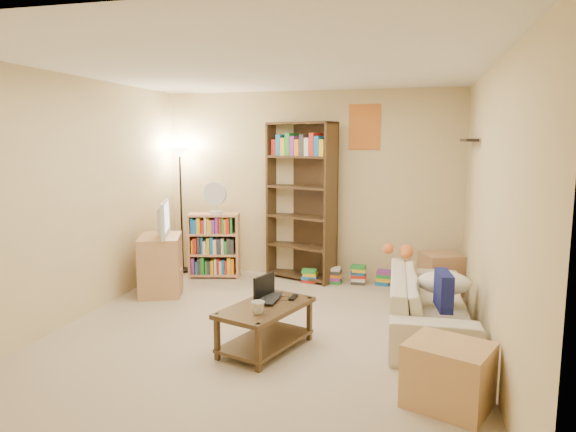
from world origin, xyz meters
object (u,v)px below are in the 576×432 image
(television, at_px, (159,219))
(side_table, at_px, (441,273))
(tall_bookshelf, at_px, (301,198))
(coffee_table, at_px, (265,321))
(mug, at_px, (258,307))
(tabby_cat, at_px, (403,251))
(end_cabinet, at_px, (448,375))
(laptop, at_px, (276,299))
(floor_lamp, at_px, (180,173))
(sofa, at_px, (429,303))
(tv_stand, at_px, (161,265))
(short_bookshelf, at_px, (214,245))
(desk_fan, at_px, (215,197))

(television, relative_size, side_table, 1.44)
(side_table, bearing_deg, tall_bookshelf, 172.25)
(coffee_table, bearing_deg, mug, -71.00)
(tabby_cat, distance_m, end_cabinet, 2.25)
(laptop, relative_size, end_cabinet, 0.69)
(mug, height_order, end_cabinet, mug)
(tabby_cat, distance_m, tall_bookshelf, 1.66)
(floor_lamp, height_order, end_cabinet, floor_lamp)
(sofa, height_order, tv_stand, tv_stand)
(tabby_cat, xyz_separation_m, television, (-2.87, -0.20, 0.29))
(tabby_cat, relative_size, short_bookshelf, 0.50)
(mug, bearing_deg, television, 137.76)
(mug, height_order, tall_bookshelf, tall_bookshelf)
(tabby_cat, height_order, end_cabinet, tabby_cat)
(television, height_order, desk_fan, desk_fan)
(coffee_table, bearing_deg, desk_fan, 140.41)
(sofa, height_order, tall_bookshelf, tall_bookshelf)
(laptop, bearing_deg, end_cabinet, -118.56)
(tall_bookshelf, distance_m, floor_lamp, 1.75)
(tall_bookshelf, height_order, end_cabinet, tall_bookshelf)
(coffee_table, bearing_deg, tall_bookshelf, 113.87)
(television, bearing_deg, side_table, -97.63)
(mug, bearing_deg, laptop, 81.17)
(mug, xyz_separation_m, tv_stand, (-1.72, 1.56, -0.10))
(floor_lamp, bearing_deg, television, -78.51)
(tv_stand, bearing_deg, mug, -63.46)
(sofa, distance_m, tabby_cat, 0.85)
(tabby_cat, relative_size, side_table, 0.88)
(laptop, height_order, floor_lamp, floor_lamp)
(sofa, bearing_deg, short_bookshelf, 61.61)
(tv_stand, distance_m, desk_fan, 1.18)
(coffee_table, relative_size, television, 1.44)
(tabby_cat, distance_m, mug, 2.11)
(mug, relative_size, desk_fan, 0.36)
(desk_fan, bearing_deg, tv_stand, -115.67)
(floor_lamp, bearing_deg, end_cabinet, -41.25)
(sofa, xyz_separation_m, tabby_cat, (-0.27, 0.72, 0.35))
(tv_stand, bearing_deg, end_cabinet, -52.69)
(tv_stand, relative_size, television, 0.99)
(tabby_cat, height_order, side_table, tabby_cat)
(coffee_table, height_order, television, television)
(tv_stand, xyz_separation_m, television, (0.00, 0.00, 0.56))
(sofa, height_order, tabby_cat, tabby_cat)
(television, distance_m, short_bookshelf, 1.05)
(mug, xyz_separation_m, end_cabinet, (1.52, -0.42, -0.23))
(sofa, height_order, coffee_table, sofa)
(sofa, distance_m, short_bookshelf, 3.12)
(coffee_table, bearing_deg, sofa, 49.06)
(desk_fan, bearing_deg, coffee_table, -58.51)
(television, xyz_separation_m, end_cabinet, (3.24, -1.98, -0.69))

